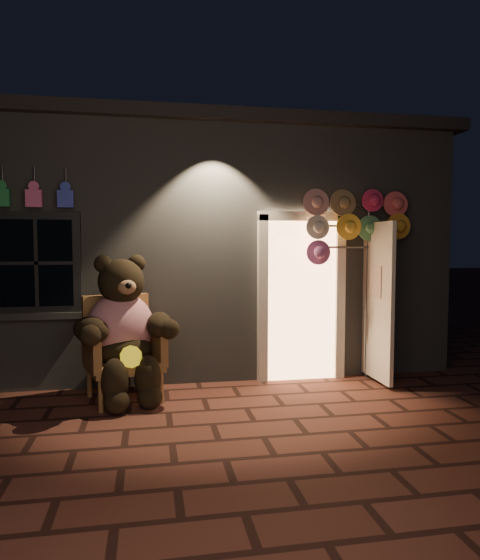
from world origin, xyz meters
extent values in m
plane|color=#562B20|center=(0.00, 0.00, 0.00)|extent=(60.00, 60.00, 0.00)
cube|color=slate|center=(0.00, 4.00, 1.65)|extent=(7.00, 5.00, 3.30)
cube|color=black|center=(0.00, 4.00, 3.38)|extent=(7.30, 5.30, 0.16)
cube|color=black|center=(-1.90, 1.46, 1.55)|extent=(1.00, 0.10, 1.20)
cube|color=black|center=(-1.90, 1.43, 1.55)|extent=(0.82, 0.06, 1.02)
cube|color=slate|center=(-1.90, 1.46, 0.92)|extent=(1.10, 0.14, 0.08)
cube|color=#FFB372|center=(1.35, 1.48, 1.05)|extent=(0.92, 0.10, 2.10)
cube|color=beige|center=(0.83, 1.44, 1.05)|extent=(0.12, 0.12, 2.20)
cube|color=beige|center=(1.87, 1.44, 1.05)|extent=(0.12, 0.12, 2.20)
cube|color=beige|center=(1.35, 1.44, 2.13)|extent=(1.16, 0.12, 0.12)
cube|color=beige|center=(2.25, 1.10, 1.05)|extent=(0.05, 0.80, 2.00)
cube|color=#24843F|center=(-2.25, 1.38, 2.30)|extent=(0.18, 0.07, 0.20)
cylinder|color=#59595E|center=(-2.25, 1.44, 2.55)|extent=(0.02, 0.02, 0.25)
cube|color=#DB5A8D|center=(-1.90, 1.38, 2.30)|extent=(0.18, 0.07, 0.20)
cylinder|color=#59595E|center=(-1.90, 1.44, 2.55)|extent=(0.02, 0.02, 0.25)
cube|color=#3343B3|center=(-1.55, 1.38, 2.30)|extent=(0.18, 0.07, 0.20)
cylinder|color=#59595E|center=(-1.55, 1.44, 2.55)|extent=(0.02, 0.02, 0.25)
cube|color=olive|center=(-0.89, 0.95, 0.41)|extent=(0.95, 0.91, 0.11)
cube|color=olive|center=(-0.99, 1.26, 0.79)|extent=(0.76, 0.31, 0.77)
cube|color=olive|center=(-1.23, 0.82, 0.63)|extent=(0.28, 0.66, 0.44)
cube|color=olive|center=(-0.54, 1.04, 0.63)|extent=(0.28, 0.66, 0.44)
cylinder|color=olive|center=(-1.12, 0.56, 0.18)|extent=(0.05, 0.05, 0.35)
cylinder|color=olive|center=(-0.49, 0.75, 0.18)|extent=(0.05, 0.05, 0.35)
cylinder|color=olive|center=(-1.30, 1.14, 0.18)|extent=(0.05, 0.05, 0.35)
cylinder|color=olive|center=(-0.67, 1.34, 0.18)|extent=(0.05, 0.05, 0.35)
ellipsoid|color=#AE1225|center=(-0.93, 1.00, 0.83)|extent=(0.90, 0.80, 0.80)
ellipsoid|color=black|center=(-0.90, 0.91, 0.60)|extent=(0.75, 0.69, 0.37)
sphere|color=black|center=(-0.91, 0.95, 1.35)|extent=(0.64, 0.64, 0.51)
sphere|color=black|center=(-1.10, 0.92, 1.55)|extent=(0.20, 0.20, 0.20)
sphere|color=black|center=(-0.74, 1.03, 1.55)|extent=(0.20, 0.20, 0.20)
ellipsoid|color=#956B44|center=(-0.84, 0.72, 1.31)|extent=(0.23, 0.19, 0.16)
ellipsoid|color=black|center=(-1.21, 0.65, 0.86)|extent=(0.55, 0.59, 0.29)
ellipsoid|color=black|center=(-0.49, 0.88, 0.86)|extent=(0.31, 0.53, 0.29)
ellipsoid|color=black|center=(-0.97, 0.54, 0.33)|extent=(0.29, 0.29, 0.49)
ellipsoid|color=black|center=(-0.63, 0.65, 0.33)|extent=(0.29, 0.29, 0.49)
sphere|color=black|center=(-0.95, 0.48, 0.13)|extent=(0.27, 0.27, 0.27)
sphere|color=black|center=(-0.61, 0.58, 0.13)|extent=(0.27, 0.27, 0.27)
cylinder|color=yellow|center=(-0.80, 0.60, 0.57)|extent=(0.26, 0.17, 0.24)
cylinder|color=#59595E|center=(2.24, 1.38, 1.23)|extent=(0.04, 0.04, 2.46)
cylinder|color=#59595E|center=(1.97, 1.36, 2.28)|extent=(1.10, 0.03, 0.03)
cylinder|color=#59595E|center=(1.97, 1.36, 2.01)|extent=(1.10, 0.03, 0.03)
cylinder|color=#59595E|center=(1.97, 1.36, 1.73)|extent=(1.10, 0.03, 0.03)
cylinder|color=tan|center=(1.50, 1.30, 2.33)|extent=(0.31, 0.11, 0.31)
cylinder|color=olive|center=(1.87, 1.27, 2.33)|extent=(0.31, 0.11, 0.31)
cylinder|color=#D52A56|center=(2.23, 1.24, 2.33)|extent=(0.31, 0.11, 0.31)
cylinder|color=#F75B5A|center=(2.60, 1.30, 2.33)|extent=(0.31, 0.11, 0.31)
cylinder|color=#F9EACC|center=(1.50, 1.27, 2.01)|extent=(0.31, 0.11, 0.31)
cylinder|color=yellow|center=(1.87, 1.24, 2.01)|extent=(0.31, 0.11, 0.31)
cylinder|color=#599E5E|center=(2.23, 1.30, 2.01)|extent=(0.31, 0.11, 0.31)
cylinder|color=gold|center=(2.60, 1.27, 2.01)|extent=(0.31, 0.11, 0.31)
cylinder|color=#C4649D|center=(1.50, 1.24, 1.69)|extent=(0.31, 0.11, 0.31)
camera|label=1|loc=(-0.60, -4.77, 1.76)|focal=32.00mm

